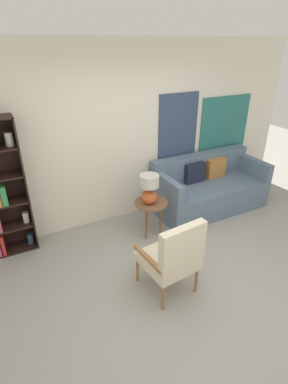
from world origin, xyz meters
TOP-DOWN VIEW (x-y plane):
  - ground_plane at (0.00, 0.00)m, footprint 14.00×14.00m
  - wall_back at (0.05, 2.03)m, footprint 6.40×0.08m
  - armchair at (-0.17, 0.13)m, footprint 0.61×0.65m
  - couch at (1.46, 1.58)m, footprint 1.91×0.87m
  - side_table at (0.17, 1.28)m, footprint 0.48×0.48m
  - table_lamp at (0.13, 1.27)m, footprint 0.27×0.27m

SIDE VIEW (x-z plane):
  - ground_plane at x=0.00m, z-range 0.00..0.00m
  - couch at x=1.46m, z-range -0.11..0.79m
  - side_table at x=0.17m, z-range 0.21..0.77m
  - armchair at x=-0.17m, z-range 0.06..1.04m
  - table_lamp at x=0.13m, z-range 0.57..1.01m
  - wall_back at x=0.05m, z-range 0.00..2.70m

